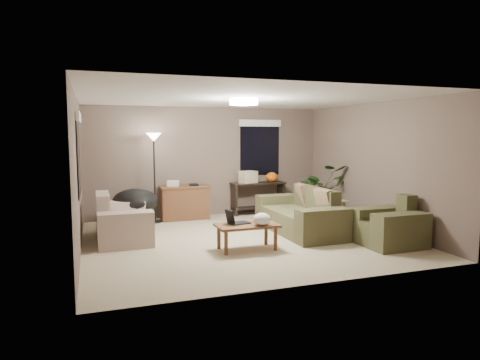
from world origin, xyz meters
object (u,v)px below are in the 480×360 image
object	(u,v)px
papasan_chair	(135,205)
floor_lamp	(154,148)
armchair	(389,228)
coffee_table	(247,228)
houseplant	(320,197)
desk	(185,202)
cat_scratching_post	(342,214)
loveseat	(121,223)
main_sofa	(301,217)
console_table	(258,195)

from	to	relation	value
papasan_chair	floor_lamp	xyz separation A→B (m)	(0.46, 0.48, 1.13)
armchair	coffee_table	distance (m)	2.44
houseplant	desk	bearing A→B (deg)	163.41
cat_scratching_post	loveseat	bearing A→B (deg)	178.33
main_sofa	desk	distance (m)	2.71
loveseat	armchair	world-z (taller)	same
floor_lamp	papasan_chair	bearing A→B (deg)	-133.54
armchair	cat_scratching_post	bearing A→B (deg)	83.21
armchair	floor_lamp	world-z (taller)	floor_lamp
coffee_table	desk	bearing A→B (deg)	98.61
coffee_table	cat_scratching_post	size ratio (longest dim) A/B	2.00
loveseat	floor_lamp	bearing A→B (deg)	59.60
loveseat	cat_scratching_post	size ratio (longest dim) A/B	3.20
desk	cat_scratching_post	xyz separation A→B (m)	(3.02, -1.60, -0.16)
coffee_table	floor_lamp	bearing A→B (deg)	112.02
main_sofa	desk	size ratio (longest dim) A/B	2.00
loveseat	armchair	distance (m)	4.67
main_sofa	houseplant	size ratio (longest dim) A/B	1.80
main_sofa	console_table	world-z (taller)	main_sofa
desk	papasan_chair	world-z (taller)	papasan_chair
console_table	papasan_chair	distance (m)	2.99
armchair	desk	distance (m)	4.38
desk	loveseat	bearing A→B (deg)	-134.70
floor_lamp	houseplant	size ratio (longest dim) A/B	1.57
loveseat	houseplant	xyz separation A→B (m)	(4.37, 0.61, 0.18)
desk	papasan_chair	xyz separation A→B (m)	(-1.13, -0.61, 0.09)
loveseat	floor_lamp	distance (m)	2.03
loveseat	floor_lamp	xyz separation A→B (m)	(0.79, 1.34, 1.30)
main_sofa	houseplant	world-z (taller)	houseplant
main_sofa	armchair	size ratio (longest dim) A/B	2.20
console_table	coffee_table	bearing A→B (deg)	-114.78
console_table	cat_scratching_post	world-z (taller)	console_table
armchair	floor_lamp	xyz separation A→B (m)	(-3.48, 3.23, 1.30)
loveseat	console_table	bearing A→B (deg)	25.59
coffee_table	desk	distance (m)	2.88
cat_scratching_post	armchair	bearing A→B (deg)	-96.79
loveseat	houseplant	size ratio (longest dim) A/B	1.31
cat_scratching_post	main_sofa	bearing A→B (deg)	-162.81
desk	papasan_chair	bearing A→B (deg)	-151.49
papasan_chair	floor_lamp	bearing A→B (deg)	46.46
desk	floor_lamp	xyz separation A→B (m)	(-0.67, -0.13, 1.22)
main_sofa	houseplant	distance (m)	1.52
papasan_chair	cat_scratching_post	xyz separation A→B (m)	(4.15, -0.99, -0.25)
papasan_chair	cat_scratching_post	world-z (taller)	papasan_chair
main_sofa	desk	bearing A→B (deg)	133.53
coffee_table	houseplant	world-z (taller)	houseplant
armchair	floor_lamp	distance (m)	4.92
coffee_table	console_table	world-z (taller)	console_table
armchair	houseplant	distance (m)	2.50
coffee_table	papasan_chair	xyz separation A→B (m)	(-1.56, 2.24, 0.11)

